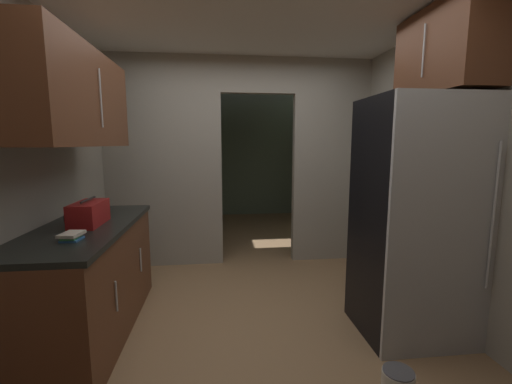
# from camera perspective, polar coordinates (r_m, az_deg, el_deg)

# --- Properties ---
(ground) EXTENTS (20.00, 20.00, 0.00)m
(ground) POSITION_cam_1_polar(r_m,az_deg,el_deg) (2.99, -0.22, -22.41)
(ground) COLOR #93704C
(kitchen_overhead_slab) EXTENTS (3.70, 7.26, 0.06)m
(kitchen_overhead_slab) POSITION_cam_1_polar(r_m,az_deg,el_deg) (3.24, -1.31, 27.66)
(kitchen_overhead_slab) COLOR silver
(kitchen_partition) EXTENTS (3.30, 0.12, 2.57)m
(kitchen_partition) POSITION_cam_1_polar(r_m,az_deg,el_deg) (4.19, -3.56, 5.87)
(kitchen_partition) COLOR #9E998C
(kitchen_partition) RESTS_ON ground
(adjoining_room_shell) EXTENTS (3.30, 3.02, 2.57)m
(adjoining_room_shell) POSITION_cam_1_polar(r_m,az_deg,el_deg) (6.21, -3.91, 6.05)
(adjoining_room_shell) COLOR slate
(adjoining_room_shell) RESTS_ON ground
(kitchen_flank_right) EXTENTS (0.10, 4.13, 2.57)m
(kitchen_flank_right) POSITION_cam_1_polar(r_m,az_deg,el_deg) (2.91, 36.42, 1.93)
(kitchen_flank_right) COLOR #9E998C
(kitchen_flank_right) RESTS_ON ground
(refrigerator) EXTENTS (0.80, 0.72, 1.87)m
(refrigerator) POSITION_cam_1_polar(r_m,az_deg,el_deg) (2.89, 25.64, -4.28)
(refrigerator) COLOR black
(refrigerator) RESTS_ON ground
(lower_cabinet_run) EXTENTS (0.65, 1.68, 0.90)m
(lower_cabinet_run) POSITION_cam_1_polar(r_m,az_deg,el_deg) (3.04, -26.78, -13.35)
(lower_cabinet_run) COLOR brown
(lower_cabinet_run) RESTS_ON ground
(upper_cabinet_counterside) EXTENTS (0.36, 1.51, 0.71)m
(upper_cabinet_counterside) POSITION_cam_1_polar(r_m,az_deg,el_deg) (2.87, -28.67, 14.01)
(upper_cabinet_counterside) COLOR brown
(upper_cabinet_fridgeside) EXTENTS (0.36, 0.88, 0.65)m
(upper_cabinet_fridgeside) POSITION_cam_1_polar(r_m,az_deg,el_deg) (3.12, 29.83, 20.23)
(upper_cabinet_fridgeside) COLOR brown
(boombox) EXTENTS (0.20, 0.40, 0.21)m
(boombox) POSITION_cam_1_polar(r_m,az_deg,el_deg) (2.91, -26.83, -3.30)
(boombox) COLOR maroon
(boombox) RESTS_ON lower_cabinet_run
(book_stack) EXTENTS (0.14, 0.17, 0.05)m
(book_stack) POSITION_cam_1_polar(r_m,az_deg,el_deg) (2.52, -29.13, -6.65)
(book_stack) COLOR #2D609E
(book_stack) RESTS_ON lower_cabinet_run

